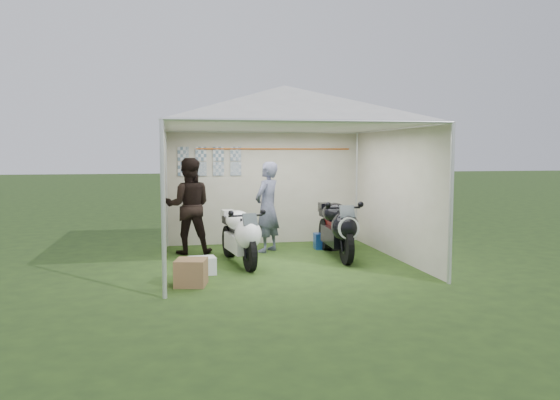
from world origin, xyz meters
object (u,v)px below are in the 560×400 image
Objects in this scene: motorcycle_white at (240,234)px; equipment_box at (337,235)px; paddock_stand at (325,241)px; person_blue_jacket at (267,207)px; motorcycle_black at (337,227)px; person_dark_jacket at (189,206)px; crate_1 at (191,272)px; crate_0 at (202,266)px; canopy_tent at (284,111)px.

motorcycle_white is 2.37m from equipment_box.
paddock_stand is 0.24× the size of person_blue_jacket.
motorcycle_black is at bearing -107.33° from equipment_box.
person_dark_jacket is 2.59m from crate_1.
crate_1 is at bearing -147.45° from motorcycle_black.
equipment_box is (1.40, 0.06, -0.59)m from person_blue_jacket.
canopy_tent is at bearing 26.36° from crate_0.
crate_0 is (-2.48, -1.77, -0.02)m from paddock_stand.
person_blue_jacket reaches higher than motorcycle_white.
canopy_tent is 14.08× the size of crate_0.
equipment_box reaches higher than crate_1.
person_dark_jacket is at bearing 88.76° from crate_1.
person_blue_jacket is (-0.12, 0.98, -1.72)m from canopy_tent.
crate_1 is (-0.87, -1.29, -0.33)m from motorcycle_white.
canopy_tent is 2.20m from motorcycle_white.
motorcycle_white is 0.97m from crate_0.
paddock_stand is at bearing 25.15° from motorcycle_white.
canopy_tent reaches higher than motorcycle_black.
motorcycle_white is (-0.77, -0.12, -2.06)m from canopy_tent.
person_blue_jacket is (1.46, -0.10, -0.04)m from person_dark_jacket.
motorcycle_white is at bearing 41.36° from crate_0.
canopy_tent is 10.77× the size of equipment_box.
crate_1 reaches higher than paddock_stand.
equipment_box reaches higher than crate_0.
person_blue_jacket is at bearing 145.06° from motorcycle_black.
canopy_tent is at bearing -134.33° from paddock_stand.
crate_0 is at bearing 97.20° from person_dark_jacket.
equipment_box is at bearing 32.79° from crate_0.
crate_0 is at bearing -158.66° from motorcycle_black.
paddock_stand is at bearing 35.59° from crate_0.
motorcycle_white is 1.79m from motorcycle_black.
motorcycle_black is 4.99× the size of paddock_stand.
crate_0 is 0.72m from crate_1.
motorcycle_black is 1.20× the size of person_blue_jacket.
person_blue_jacket reaches higher than equipment_box.
paddock_stand is 2.72m from person_dark_jacket.
motorcycle_black is at bearing 19.11° from crate_0.
canopy_tent is 3.22m from crate_1.
person_blue_jacket is at bearing 51.32° from motorcycle_white.
motorcycle_white is 0.92× the size of motorcycle_black.
crate_0 is (-1.44, -0.72, -2.44)m from canopy_tent.
canopy_tent is 3.17× the size of person_dark_jacket.
person_blue_jacket is 2.27m from crate_0.
crate_1 is at bearing 91.48° from person_dark_jacket.
equipment_box is at bearing -4.05° from paddock_stand.
paddock_stand is at bearing 42.73° from crate_1.
person_dark_jacket is at bearing 162.02° from motorcycle_black.
crate_1 is (-0.19, -0.70, 0.05)m from crate_0.
canopy_tent is at bearing 49.17° from person_blue_jacket.
person_dark_jacket is 1.04× the size of person_blue_jacket.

